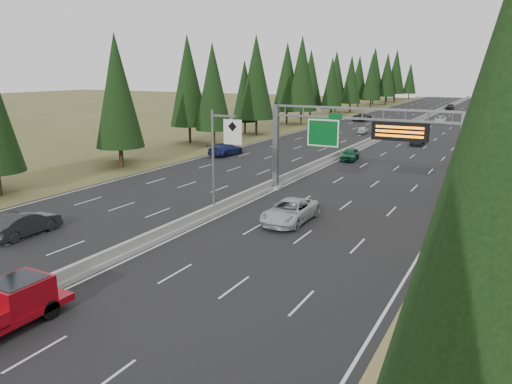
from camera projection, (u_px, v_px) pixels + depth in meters
road at (389, 135)px, 85.33m from camera, size 32.00×260.00×0.08m
shoulder_right at (504, 142)px, 77.18m from camera, size 3.60×260.00×0.06m
shoulder_left at (294, 129)px, 93.50m from camera, size 3.60×260.00×0.06m
median_barrier at (389, 133)px, 85.24m from camera, size 0.70×260.00×0.85m
sign_gantry at (368, 140)px, 41.38m from camera, size 16.75×0.98×7.80m
hov_sign_pole at (219, 156)px, 36.84m from camera, size 2.80×0.50×8.00m
tree_row_left at (256, 80)px, 86.93m from camera, size 12.03×241.11×18.63m
silver_minivan at (290, 211)px, 36.34m from camera, size 2.74×5.91×1.64m
red_pickup at (10, 303)px, 21.45m from camera, size 2.18×6.10×1.99m
car_ahead_green at (350, 154)px, 61.26m from camera, size 2.13×4.46×1.47m
car_ahead_dkred at (466, 142)px, 72.12m from camera, size 1.77×4.13×1.32m
car_ahead_dkgrey at (418, 141)px, 73.45m from camera, size 1.87×4.45×1.28m
car_ahead_white at (440, 119)px, 104.05m from camera, size 2.93×5.45×1.45m
car_ahead_far at (450, 107)px, 139.00m from camera, size 2.20×4.74×1.57m
car_onc_near at (25, 224)px, 33.43m from camera, size 1.89×4.98×1.62m
car_onc_blue at (226, 149)px, 64.65m from camera, size 2.72×5.74×1.62m
car_onc_white at (363, 130)px, 86.53m from camera, size 1.75×3.86×1.29m
car_onc_far at (362, 117)px, 108.35m from camera, size 3.03×6.07×1.65m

